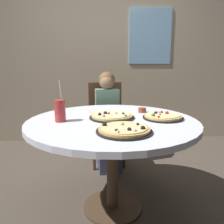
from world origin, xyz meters
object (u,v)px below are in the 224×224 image
(diner_child, at_px, (108,126))
(sauce_bowl, at_px, (142,110))
(soda_cup, at_px, (60,111))
(pizza_pepperoni, at_px, (163,116))
(plate_small, at_px, (94,111))
(dining_table, at_px, (112,131))
(pizza_veggie, at_px, (112,116))
(chair_wooden, at_px, (106,118))
(pizza_cheese, at_px, (124,130))

(diner_child, relative_size, sauce_bowl, 15.46)
(soda_cup, xyz_separation_m, sauce_bowl, (0.67, 0.27, -0.06))
(pizza_pepperoni, xyz_separation_m, plate_small, (-0.54, 0.31, -0.01))
(dining_table, bearing_deg, diner_child, 89.55)
(dining_table, xyz_separation_m, diner_child, (0.01, 0.79, -0.18))
(pizza_veggie, height_order, plate_small, pizza_veggie)
(dining_table, distance_m, pizza_veggie, 0.12)
(dining_table, distance_m, plate_small, 0.36)
(pizza_pepperoni, bearing_deg, plate_small, 150.48)
(plate_small, bearing_deg, diner_child, 72.09)
(chair_wooden, bearing_deg, plate_small, -101.99)
(soda_cup, height_order, sauce_bowl, soda_cup)
(dining_table, xyz_separation_m, soda_cup, (-0.39, -0.02, 0.17))
(dining_table, height_order, pizza_cheese, pizza_cheese)
(plate_small, bearing_deg, pizza_cheese, -72.99)
(soda_cup, bearing_deg, dining_table, 3.49)
(chair_wooden, xyz_separation_m, sauce_bowl, (0.29, -0.72, 0.24))
(pizza_pepperoni, relative_size, soda_cup, 1.02)
(pizza_cheese, distance_m, plate_small, 0.67)
(diner_child, bearing_deg, dining_table, -90.45)
(chair_wooden, relative_size, soda_cup, 3.10)
(sauce_bowl, height_order, plate_small, sauce_bowl)
(pizza_veggie, bearing_deg, soda_cup, -168.50)
(chair_wooden, height_order, diner_child, diner_child)
(dining_table, relative_size, plate_small, 7.18)
(soda_cup, height_order, plate_small, soda_cup)
(diner_child, bearing_deg, chair_wooden, 94.33)
(pizza_cheese, height_order, soda_cup, soda_cup)
(dining_table, xyz_separation_m, pizza_veggie, (0.00, 0.06, 0.11))
(pizza_cheese, xyz_separation_m, soda_cup, (-0.44, 0.30, 0.06))
(dining_table, height_order, soda_cup, soda_cup)
(diner_child, height_order, plate_small, diner_child)
(diner_child, height_order, soda_cup, diner_child)
(pizza_pepperoni, bearing_deg, soda_cup, -177.31)
(pizza_veggie, height_order, pizza_cheese, same)
(diner_child, relative_size, plate_small, 6.01)
(pizza_cheese, distance_m, pizza_pepperoni, 0.48)
(pizza_veggie, relative_size, plate_small, 1.96)
(pizza_veggie, relative_size, pizza_cheese, 1.00)
(soda_cup, bearing_deg, pizza_pepperoni, 2.69)
(sauce_bowl, bearing_deg, pizza_pepperoni, -63.99)
(pizza_veggie, xyz_separation_m, plate_small, (-0.15, 0.26, -0.01))
(dining_table, height_order, plate_small, plate_small)
(dining_table, relative_size, diner_child, 1.19)
(dining_table, xyz_separation_m, pizza_pepperoni, (0.39, 0.01, 0.11))
(dining_table, distance_m, chair_wooden, 0.98)
(dining_table, relative_size, soda_cup, 4.21)
(chair_wooden, height_order, sauce_bowl, chair_wooden)
(plate_small, bearing_deg, chair_wooden, 78.01)
(pizza_cheese, height_order, pizza_pepperoni, same)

